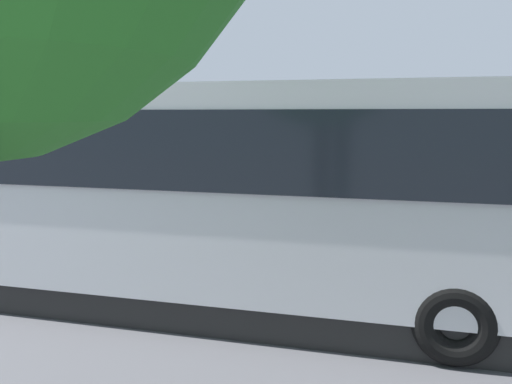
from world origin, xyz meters
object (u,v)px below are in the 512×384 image
Objects in this scene: spectator_left at (298,215)px; stunt_motorcycle at (247,179)px; spectator_far_left at (350,218)px; spectator_right at (173,209)px; spectator_centre at (232,209)px; tour_bus at (172,196)px; parked_motorcycle_silver at (430,260)px; traffic_cone at (298,213)px.

stunt_motorcycle is (2.77, -5.32, 0.06)m from spectator_left.
stunt_motorcycle is at bearing -55.97° from spectator_far_left.
spectator_right reaches higher than spectator_left.
stunt_motorcycle is at bearing -74.30° from spectator_centre.
stunt_motorcycle reaches higher than spectator_left.
tour_bus reaches higher than stunt_motorcycle.
spectator_far_left is at bearing -13.91° from parked_motorcycle_silver.
spectator_centre is (1.22, 0.20, 0.08)m from spectator_left.
spectator_far_left is 3.40m from spectator_right.
spectator_right is 0.92× the size of stunt_motorcycle.
parked_motorcycle_silver is at bearing 173.21° from spectator_centre.
stunt_motorcycle is (0.39, -5.64, 0.01)m from spectator_right.
spectator_right is at bearing -64.63° from tour_bus.
stunt_motorcycle is at bearing -62.50° from spectator_left.
spectator_right is at bearing 5.86° from spectator_centre.
spectator_centre is 1.03× the size of spectator_right.
stunt_motorcycle is (5.16, -5.95, 0.58)m from parked_motorcycle_silver.
tour_bus reaches higher than spectator_far_left.
stunt_motorcycle is at bearing -28.59° from traffic_cone.
tour_bus is 6.00× the size of stunt_motorcycle.
parked_motorcycle_silver reaches higher than traffic_cone.
spectator_far_left reaches higher than spectator_left.
spectator_left reaches higher than parked_motorcycle_silver.
spectator_centre is 4.65m from traffic_cone.
spectator_far_left reaches higher than traffic_cone.
spectator_right is at bearing 7.61° from spectator_left.
spectator_far_left is 2.81× the size of traffic_cone.
spectator_left is at bearing -172.39° from spectator_right.
parked_motorcycle_silver is (-2.39, 0.63, -0.52)m from spectator_left.
traffic_cone is at bearing -76.57° from spectator_left.
spectator_far_left is 2.24m from spectator_centre.
spectator_left is at bearing 117.50° from stunt_motorcycle.
parked_motorcycle_silver is 7.90m from stunt_motorcycle.
spectator_centre is at bearing -2.26° from spectator_far_left.
stunt_motorcycle reaches higher than traffic_cone.
spectator_far_left is at bearing 177.74° from spectator_centre.
stunt_motorcycle reaches higher than parked_motorcycle_silver.
traffic_cone is at bearing 151.41° from stunt_motorcycle.
parked_motorcycle_silver is at bearing 165.29° from spectator_left.
spectator_far_left is (-2.29, -2.37, -0.59)m from tour_bus.
spectator_centre is at bearing -6.79° from parked_motorcycle_silver.
tour_bus is at bearing 115.37° from spectator_right.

